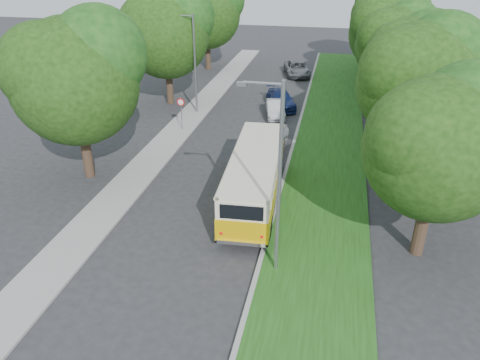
% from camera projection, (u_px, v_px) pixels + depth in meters
% --- Properties ---
extents(ground, '(120.00, 120.00, 0.00)m').
position_uv_depth(ground, '(194.00, 227.00, 22.36)').
color(ground, '#2A2A2C').
rests_on(ground, ground).
extents(curb, '(0.20, 70.00, 0.15)m').
position_uv_depth(curb, '(282.00, 185.00, 26.02)').
color(curb, gray).
rests_on(curb, ground).
extents(grass_verge, '(4.50, 70.00, 0.13)m').
position_uv_depth(grass_verge, '(325.00, 189.00, 25.59)').
color(grass_verge, '#214512').
rests_on(grass_verge, ground).
extents(sidewalk, '(2.20, 70.00, 0.12)m').
position_uv_depth(sidewalk, '(140.00, 171.00, 27.57)').
color(sidewalk, gray).
rests_on(sidewalk, ground).
extents(treeline, '(24.27, 41.91, 9.46)m').
position_uv_depth(treeline, '(301.00, 35.00, 34.75)').
color(treeline, '#332319').
rests_on(treeline, ground).
extents(lamppost_near, '(1.71, 0.16, 8.00)m').
position_uv_depth(lamppost_near, '(277.00, 176.00, 17.42)').
color(lamppost_near, gray).
rests_on(lamppost_near, ground).
extents(lamppost_far, '(1.71, 0.16, 7.50)m').
position_uv_depth(lamppost_far, '(194.00, 61.00, 35.29)').
color(lamppost_far, gray).
rests_on(lamppost_far, ground).
extents(warning_sign, '(0.56, 0.10, 2.50)m').
position_uv_depth(warning_sign, '(181.00, 108.00, 32.84)').
color(warning_sign, gray).
rests_on(warning_sign, ground).
extents(vintage_bus, '(2.94, 9.48, 2.78)m').
position_uv_depth(vintage_bus, '(255.00, 178.00, 23.84)').
color(vintage_bus, '#E4AE07').
rests_on(vintage_bus, ground).
extents(car_silver, '(2.45, 4.63, 1.50)m').
position_uv_depth(car_silver, '(269.00, 138.00, 30.38)').
color(car_silver, '#B9B9BE').
rests_on(car_silver, ground).
extents(car_white, '(2.04, 3.89, 1.22)m').
position_uv_depth(car_white, '(275.00, 109.00, 36.18)').
color(car_white, silver).
rests_on(car_white, ground).
extents(car_blue, '(3.26, 4.93, 1.33)m').
position_uv_depth(car_blue, '(281.00, 99.00, 38.15)').
color(car_blue, '#12204F').
rests_on(car_blue, ground).
extents(car_grey, '(3.34, 5.29, 1.36)m').
position_uv_depth(car_grey, '(297.00, 69.00, 47.28)').
color(car_grey, slate).
rests_on(car_grey, ground).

